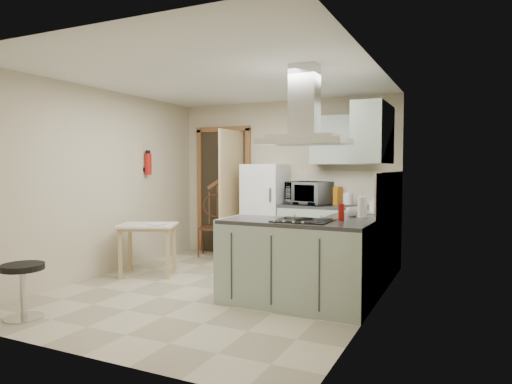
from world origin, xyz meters
The scene contains 28 objects.
floor centered at (0.00, 0.00, 0.00)m, with size 4.20×4.20×0.00m, color #BCB092.
ceiling centered at (0.00, 0.00, 2.50)m, with size 4.20×4.20×0.00m, color silver.
back_wall centered at (0.00, 2.10, 1.25)m, with size 3.60×3.60×0.00m, color #C1B396.
left_wall centered at (-1.80, 0.00, 1.25)m, with size 4.20×4.20×0.00m, color #C1B396.
right_wall centered at (1.80, 0.00, 1.25)m, with size 4.20×4.20×0.00m, color #C1B396.
doorway centered at (-1.10, 2.07, 1.05)m, with size 1.10×0.12×2.10m, color brown.
fridge centered at (-0.20, 1.80, 0.75)m, with size 0.60×0.60×1.50m, color white.
counter_back centered at (0.66, 1.80, 0.45)m, with size 1.08×0.60×0.90m, color #9EB2A0.
counter_right centered at (1.50, 1.12, 0.45)m, with size 0.60×1.95×0.90m, color #9EB2A0.
splashback centered at (0.96, 2.09, 1.15)m, with size 1.68×0.02×0.50m, color beige.
wall_cabinet_back centered at (0.95, 1.93, 1.85)m, with size 0.85×0.35×0.70m, color #9EB2A0.
wall_cabinet_right centered at (1.62, 0.85, 1.85)m, with size 0.35×0.90×0.70m, color #9EB2A0.
peninsula centered at (1.02, -0.18, 0.45)m, with size 1.55×0.65×0.90m, color #9EB2A0.
hob centered at (1.12, -0.18, 0.91)m, with size 0.58×0.50×0.01m, color black.
extractor_hood centered at (1.12, -0.18, 1.72)m, with size 0.90×0.55×0.10m, color silver.
sink centered at (1.50, 0.95, 0.91)m, with size 0.45×0.40×0.01m, color silver.
fire_extinguisher centered at (-1.74, 0.90, 1.50)m, with size 0.10×0.10×0.32m, color #B2140F.
drop_leaf_table centered at (-1.23, 0.24, 0.35)m, with size 0.74×0.55×0.69m, color tan.
bentwood_chair centered at (-1.17, 1.75, 0.46)m, with size 0.41×0.41×0.91m, color #492818.
stool centered at (-1.19, -1.69, 0.27)m, with size 0.40×0.40×0.53m, color black.
microwave centered at (0.50, 1.81, 1.07)m, with size 0.62×0.42×0.34m, color black.
kettle centered at (1.09, 1.83, 1.00)m, with size 0.14×0.14×0.21m, color white.
cereal_box centered at (0.90, 1.97, 1.03)m, with size 0.07×0.18×0.27m, color orange.
soap_bottle centered at (1.59, 1.15, 1.01)m, with size 0.10×0.10×0.21m, color #A0A2AB.
paper_towel centered at (1.61, 0.37, 1.02)m, with size 0.10×0.10×0.24m, color silver.
cup centered at (1.49, 0.41, 0.95)m, with size 0.14×0.14×0.11m, color silver.
red_bottle centered at (1.47, 0.00, 0.99)m, with size 0.06×0.06×0.18m, color #A5120E.
book centered at (-1.14, 0.22, 0.74)m, with size 0.17×0.23×0.10m, color #963233.
Camera 1 is at (2.69, -4.64, 1.46)m, focal length 32.00 mm.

